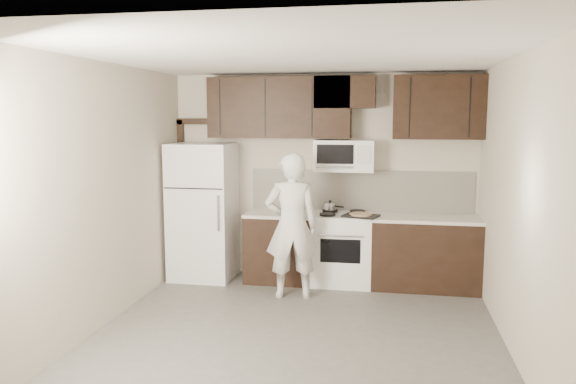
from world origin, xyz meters
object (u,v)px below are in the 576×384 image
(microwave, at_px, (344,156))
(person, at_px, (292,226))
(refrigerator, at_px, (203,211))
(stove, at_px, (342,248))

(microwave, height_order, person, microwave)
(refrigerator, distance_m, person, 1.43)
(refrigerator, xyz_separation_m, person, (1.30, -0.60, -0.03))
(stove, relative_size, refrigerator, 0.52)
(microwave, xyz_separation_m, person, (-0.55, -0.77, -0.78))
(refrigerator, bearing_deg, stove, 1.51)
(stove, relative_size, person, 0.54)
(microwave, distance_m, refrigerator, 2.00)
(stove, height_order, microwave, microwave)
(person, bearing_deg, refrigerator, -38.35)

